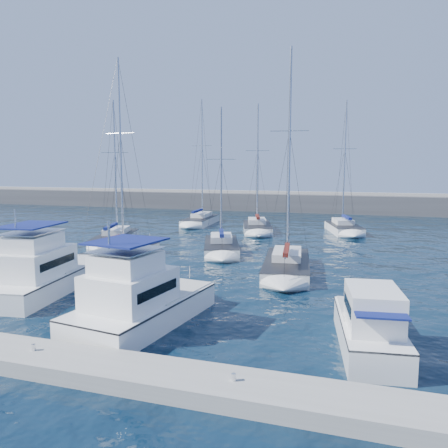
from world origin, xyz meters
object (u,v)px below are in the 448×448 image
(sailboat_mid_a, at_px, (115,239))
(sailboat_back_a, at_px, (201,220))
(motor_yacht_stbd_outer, at_px, (370,328))
(sailboat_mid_c, at_px, (221,247))
(sailboat_mid_b, at_px, (118,254))
(sailboat_back_b, at_px, (257,227))
(motor_yacht_port_inner, at_px, (43,274))
(sailboat_back_c, at_px, (344,228))
(motor_yacht_stbd_inner, at_px, (139,303))
(sailboat_mid_d, at_px, (287,265))

(sailboat_mid_a, xyz_separation_m, sailboat_back_a, (2.89, 16.67, 0.03))
(motor_yacht_stbd_outer, relative_size, sailboat_mid_a, 0.47)
(sailboat_mid_c, bearing_deg, sailboat_mid_a, 156.26)
(motor_yacht_stbd_outer, height_order, sailboat_mid_b, sailboat_mid_b)
(motor_yacht_stbd_outer, relative_size, sailboat_back_b, 0.44)
(sailboat_back_a, bearing_deg, sailboat_mid_c, -67.98)
(motor_yacht_port_inner, relative_size, sailboat_back_a, 0.61)
(sailboat_mid_c, relative_size, sailboat_back_b, 0.87)
(sailboat_back_b, height_order, sailboat_back_c, sailboat_back_c)
(motor_yacht_stbd_inner, xyz_separation_m, sailboat_back_b, (-1.61, 31.93, -0.61))
(sailboat_back_b, xyz_separation_m, sailboat_back_c, (9.83, 2.56, 0.01))
(motor_yacht_port_inner, xyz_separation_m, motor_yacht_stbd_outer, (18.93, -3.13, -0.19))
(motor_yacht_port_inner, bearing_deg, sailboat_back_b, 69.07)
(sailboat_mid_a, distance_m, sailboat_mid_c, 11.52)
(sailboat_mid_a, distance_m, sailboat_back_a, 16.92)
(sailboat_mid_a, relative_size, sailboat_back_b, 0.95)
(motor_yacht_stbd_outer, bearing_deg, sailboat_mid_d, 105.90)
(sailboat_mid_a, distance_m, sailboat_mid_d, 19.55)
(sailboat_mid_c, bearing_deg, sailboat_back_c, 39.02)
(motor_yacht_stbd_outer, height_order, sailboat_mid_d, sailboat_mid_d)
(motor_yacht_stbd_outer, height_order, sailboat_back_c, sailboat_back_c)
(sailboat_mid_a, height_order, sailboat_mid_b, sailboat_mid_b)
(sailboat_mid_c, xyz_separation_m, sailboat_back_c, (10.03, 15.83, 0.03))
(motor_yacht_stbd_outer, xyz_separation_m, sailboat_mid_b, (-19.42, 12.56, -0.40))
(sailboat_back_b, relative_size, sailboat_back_c, 0.98)
(sailboat_mid_c, relative_size, sailboat_back_c, 0.85)
(motor_yacht_stbd_outer, relative_size, sailboat_mid_b, 0.41)
(sailboat_mid_a, bearing_deg, motor_yacht_stbd_inner, -72.35)
(motor_yacht_stbd_outer, height_order, sailboat_back_b, sailboat_back_b)
(sailboat_mid_d, height_order, sailboat_back_a, sailboat_back_a)
(sailboat_mid_a, xyz_separation_m, sailboat_mid_c, (11.48, -1.03, -0.00))
(sailboat_mid_b, xyz_separation_m, sailboat_mid_c, (7.05, 5.84, -0.03))
(sailboat_back_a, distance_m, sailboat_back_c, 18.71)
(motor_yacht_port_inner, height_order, sailboat_back_b, sailboat_back_b)
(sailboat_mid_c, height_order, sailboat_back_c, sailboat_back_c)
(motor_yacht_port_inner, relative_size, motor_yacht_stbd_outer, 1.52)
(sailboat_back_c, bearing_deg, motor_yacht_stbd_inner, -118.56)
(motor_yacht_stbd_outer, bearing_deg, sailboat_mid_a, 133.13)
(motor_yacht_stbd_inner, distance_m, motor_yacht_stbd_outer, 10.57)
(sailboat_mid_c, relative_size, sailboat_mid_d, 0.81)
(motor_yacht_stbd_outer, bearing_deg, sailboat_back_a, 112.44)
(motor_yacht_stbd_inner, xyz_separation_m, sailboat_mid_d, (5.05, 12.90, -0.61))
(sailboat_mid_c, xyz_separation_m, sailboat_mid_d, (6.86, -5.77, 0.02))
(motor_yacht_port_inner, bearing_deg, motor_yacht_stbd_outer, -16.98)
(sailboat_mid_b, distance_m, sailboat_back_a, 23.58)
(motor_yacht_port_inner, xyz_separation_m, sailboat_back_b, (6.76, 28.53, -0.61))
(sailboat_mid_d, bearing_deg, sailboat_back_b, 101.90)
(motor_yacht_port_inner, xyz_separation_m, sailboat_mid_c, (6.56, 15.26, -0.62))
(sailboat_mid_d, relative_size, sailboat_back_c, 1.05)
(motor_yacht_stbd_outer, relative_size, sailboat_back_a, 0.40)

